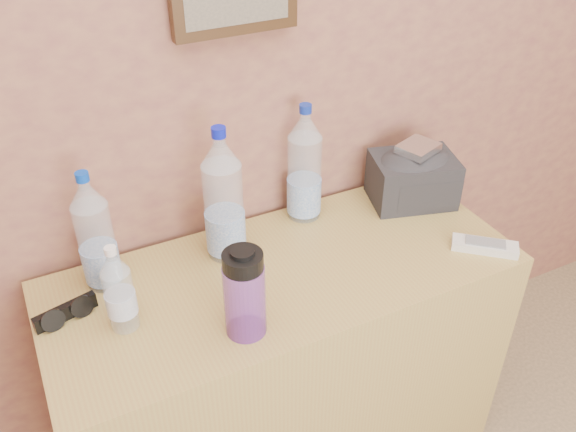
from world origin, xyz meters
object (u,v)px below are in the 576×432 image
object	(u,v)px
sunglasses	(65,312)
toiletry_bag	(413,177)
foil_packet	(418,148)
pet_large_b	(224,201)
ac_remote	(485,246)
pet_small	(119,293)
dresser	(285,371)
pet_large_c	(304,169)
pet_large_a	(96,237)
nalgene_bottle	(244,293)

from	to	relation	value
sunglasses	toiletry_bag	size ratio (longest dim) A/B	0.63
sunglasses	foil_packet	size ratio (longest dim) A/B	1.37
pet_large_b	ac_remote	distance (m)	0.69
sunglasses	pet_small	bearing A→B (deg)	-49.31
pet_small	ac_remote	bearing A→B (deg)	-9.29
foil_packet	dresser	bearing A→B (deg)	-165.32
pet_large_b	ac_remote	xyz separation A→B (m)	(0.61, -0.29, -0.15)
dresser	sunglasses	distance (m)	0.65
dresser	toiletry_bag	bearing A→B (deg)	14.67
pet_large_c	toiletry_bag	bearing A→B (deg)	-13.10
sunglasses	ac_remote	xyz separation A→B (m)	(1.03, -0.23, -0.01)
pet_large_b	dresser	bearing A→B (deg)	-53.12
dresser	pet_large_a	xyz separation A→B (m)	(-0.41, 0.16, 0.51)
nalgene_bottle	foil_packet	bearing A→B (deg)	22.74
nalgene_bottle	pet_large_a	bearing A→B (deg)	128.82
sunglasses	toiletry_bag	bearing A→B (deg)	-10.83
pet_large_a	pet_large_c	size ratio (longest dim) A/B	0.92
dresser	foil_packet	bearing A→B (deg)	14.68
pet_small	foil_packet	size ratio (longest dim) A/B	2.07
pet_large_b	pet_large_c	xyz separation A→B (m)	(0.26, 0.06, -0.01)
ac_remote	toiletry_bag	xyz separation A→B (m)	(-0.03, 0.28, 0.07)
pet_large_b	foil_packet	xyz separation A→B (m)	(0.58, -0.01, 0.01)
pet_large_c	sunglasses	size ratio (longest dim) A/B	2.32
pet_large_a	pet_small	xyz separation A→B (m)	(0.01, -0.17, -0.04)
toiletry_bag	pet_large_b	bearing A→B (deg)	-164.83
pet_large_b	toiletry_bag	size ratio (longest dim) A/B	1.55
toiletry_bag	pet_large_c	bearing A→B (deg)	-177.03
pet_large_b	ac_remote	world-z (taller)	pet_large_b
foil_packet	pet_large_a	bearing A→B (deg)	177.95
pet_large_c	foil_packet	distance (m)	0.33
pet_large_b	sunglasses	bearing A→B (deg)	-171.54
pet_large_a	sunglasses	world-z (taller)	pet_large_a
pet_large_c	foil_packet	size ratio (longest dim) A/B	3.17
pet_large_b	pet_small	xyz separation A→B (m)	(-0.30, -0.14, -0.06)
pet_small	sunglasses	world-z (taller)	pet_small
sunglasses	foil_packet	distance (m)	1.01
dresser	toiletry_bag	size ratio (longest dim) A/B	5.12
pet_small	dresser	bearing A→B (deg)	1.49
pet_large_a	pet_small	size ratio (longest dim) A/B	1.41
ac_remote	foil_packet	size ratio (longest dim) A/B	1.58
ac_remote	foil_packet	world-z (taller)	foil_packet
pet_large_c	toiletry_bag	distance (m)	0.33
pet_large_b	foil_packet	world-z (taller)	pet_large_b
ac_remote	pet_large_c	bearing A→B (deg)	174.86
dresser	nalgene_bottle	size ratio (longest dim) A/B	5.34
nalgene_bottle	sunglasses	xyz separation A→B (m)	(-0.35, 0.22, -0.09)
pet_small	sunglasses	xyz separation A→B (m)	(-0.11, 0.08, -0.08)
pet_large_b	pet_large_c	bearing A→B (deg)	13.91
dresser	ac_remote	distance (m)	0.66
dresser	pet_large_b	bearing A→B (deg)	126.88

